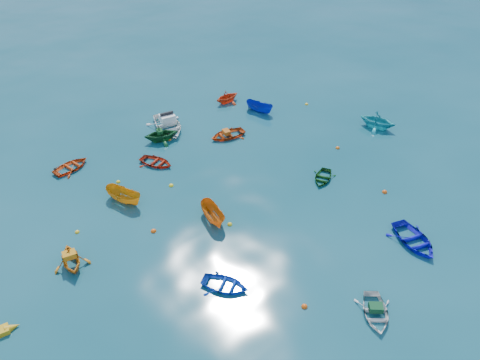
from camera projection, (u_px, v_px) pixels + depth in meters
ground at (285, 222)px, 30.66m from camera, size 160.00×160.00×0.00m
dinghy_blue_sw at (225, 287)px, 26.25m from camera, size 3.15×3.34×0.56m
dinghy_white_near at (375, 315)px, 24.76m from camera, size 3.25×3.38×0.57m
dinghy_blue_se at (413, 243)px, 29.08m from camera, size 3.34×4.02×0.72m
dinghy_orange_w at (73, 265)px, 27.56m from camera, size 2.56×2.84×1.32m
sampan_yellow_mid at (125, 201)px, 32.33m from camera, size 2.20×3.18×1.15m
dinghy_green_e at (322, 179)px, 34.39m from camera, size 2.93×2.70×0.50m
dinghy_cyan_se at (376, 127)px, 40.42m from camera, size 3.56×3.80×1.60m
dinghy_red_nw at (72, 168)px, 35.49m from camera, size 3.19×2.59×0.58m
sampan_orange_n at (213, 220)px, 30.80m from camera, size 1.58×3.00×1.10m
dinghy_green_n at (162, 140)px, 38.71m from camera, size 3.32×3.06×1.45m
dinghy_red_ne at (227, 137)px, 39.18m from camera, size 3.28×2.53×0.63m
sampan_blue_far at (259, 111)px, 42.70m from camera, size 1.91×2.94×1.07m
dinghy_red_far at (156, 164)px, 35.95m from camera, size 2.99×3.31×0.56m
dinghy_orange_far at (227, 102)px, 44.20m from camera, size 2.62×2.30×1.30m
motorboat_white at (168, 129)px, 40.23m from camera, size 3.71×4.74×1.50m
tarp_green_a at (376, 308)px, 24.56m from camera, size 0.89×0.87×0.35m
tarp_orange_a at (69, 255)px, 27.09m from camera, size 0.82×0.68×0.36m
tarp_green_b at (160, 132)px, 38.16m from camera, size 0.61×0.70×0.29m
tarp_orange_b at (226, 132)px, 38.85m from camera, size 0.61×0.76×0.34m
buoy_or_a at (304, 307)px, 25.16m from camera, size 0.34×0.34×0.34m
buoy_ye_a at (230, 225)px, 30.42m from camera, size 0.32×0.32×0.32m
buoy_or_b at (384, 192)px, 33.14m from camera, size 0.37×0.37×0.37m
buoy_ye_b at (118, 182)px, 34.09m from camera, size 0.31×0.31×0.31m
buoy_or_c at (154, 231)px, 29.90m from camera, size 0.36×0.36×0.36m
buoy_ye_c at (171, 186)px, 33.74m from camera, size 0.34×0.34×0.34m
buoy_or_d at (338, 148)px, 37.74m from camera, size 0.34×0.34×0.34m
buoy_ye_d at (77, 232)px, 29.84m from camera, size 0.29×0.29×0.29m
buoy_or_e at (169, 140)px, 38.77m from camera, size 0.32×0.32×0.32m
buoy_ye_e at (307, 105)px, 43.78m from camera, size 0.31×0.31×0.31m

